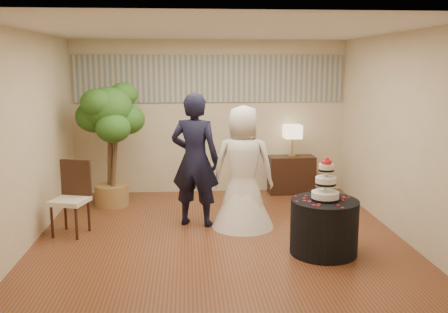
{
  "coord_description": "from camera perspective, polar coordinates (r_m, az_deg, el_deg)",
  "views": [
    {
      "loc": [
        -0.43,
        -6.66,
        2.36
      ],
      "look_at": [
        0.1,
        0.4,
        1.05
      ],
      "focal_mm": 40.0,
      "sensor_mm": 36.0,
      "label": 1
    }
  ],
  "objects": [
    {
      "name": "wedding_cake",
      "position": [
        6.29,
        11.56,
        -2.52
      ],
      "size": [
        0.35,
        0.35,
        0.54
      ],
      "primitive_type": null,
      "color": "white",
      "rests_on": "cake_table"
    },
    {
      "name": "bride",
      "position": [
        7.22,
        2.2,
        -1.2
      ],
      "size": [
        1.06,
        1.06,
        1.8
      ],
      "primitive_type": "imported",
      "rotation": [
        0.0,
        0.0,
        2.97
      ],
      "color": "white",
      "rests_on": "floor"
    },
    {
      "name": "cake_table",
      "position": [
        6.46,
        11.36,
        -7.88
      ],
      "size": [
        1.11,
        1.11,
        0.69
      ],
      "primitive_type": "cylinder",
      "rotation": [
        0.0,
        0.0,
        -0.41
      ],
      "color": "black",
      "rests_on": "floor"
    },
    {
      "name": "console",
      "position": [
        9.31,
        7.71,
        -2.08
      ],
      "size": [
        0.84,
        0.39,
        0.69
      ],
      "primitive_type": "cube",
      "rotation": [
        0.0,
        0.0,
        0.03
      ],
      "color": "black",
      "rests_on": "floor"
    },
    {
      "name": "wall_front",
      "position": [
        4.29,
        1.57,
        -2.46
      ],
      "size": [
        5.0,
        0.06,
        2.8
      ],
      "primitive_type": "cube",
      "color": "beige",
      "rests_on": "ground"
    },
    {
      "name": "mural_border",
      "position": [
        9.15,
        -1.62,
        8.86
      ],
      "size": [
        4.9,
        0.02,
        0.85
      ],
      "primitive_type": "cube",
      "color": "gray",
      "rests_on": "wall_back"
    },
    {
      "name": "floor",
      "position": [
        7.08,
        -0.57,
        -9.0
      ],
      "size": [
        5.0,
        5.0,
        0.0
      ],
      "primitive_type": "cube",
      "color": "brown",
      "rests_on": "ground"
    },
    {
      "name": "table_lamp",
      "position": [
        9.2,
        7.81,
        1.8
      ],
      "size": [
        0.31,
        0.31,
        0.58
      ],
      "primitive_type": null,
      "color": "#CAB585",
      "rests_on": "console"
    },
    {
      "name": "wall_back",
      "position": [
        9.22,
        -1.6,
        4.51
      ],
      "size": [
        5.0,
        0.06,
        2.8
      ],
      "primitive_type": "cube",
      "color": "beige",
      "rests_on": "ground"
    },
    {
      "name": "ceiling",
      "position": [
        6.68,
        -0.62,
        14.26
      ],
      "size": [
        5.0,
        5.0,
        0.0
      ],
      "primitive_type": "cube",
      "color": "white",
      "rests_on": "wall_back"
    },
    {
      "name": "wall_right",
      "position": [
        7.34,
        19.31,
        2.38
      ],
      "size": [
        0.06,
        5.0,
        2.8
      ],
      "primitive_type": "cube",
      "color": "beige",
      "rests_on": "ground"
    },
    {
      "name": "groom",
      "position": [
        7.3,
        -3.34,
        -0.38
      ],
      "size": [
        0.83,
        0.66,
        1.97
      ],
      "primitive_type": "imported",
      "rotation": [
        0.0,
        0.0,
        2.84
      ],
      "color": "black",
      "rests_on": "floor"
    },
    {
      "name": "side_chair",
      "position": [
        7.29,
        -17.23,
        -4.64
      ],
      "size": [
        0.59,
        0.6,
        1.03
      ],
      "primitive_type": null,
      "rotation": [
        0.0,
        0.0,
        -0.28
      ],
      "color": "black",
      "rests_on": "floor"
    },
    {
      "name": "ficus_tree",
      "position": [
        8.49,
        -12.91,
        1.38
      ],
      "size": [
        1.18,
        1.18,
        2.11
      ],
      "primitive_type": null,
      "rotation": [
        0.0,
        0.0,
        -1.37
      ],
      "color": "#2E611E",
      "rests_on": "floor"
    },
    {
      "name": "wall_left",
      "position": [
        7.04,
        -21.37,
        1.92
      ],
      "size": [
        0.06,
        5.0,
        2.8
      ],
      "primitive_type": "cube",
      "color": "beige",
      "rests_on": "ground"
    }
  ]
}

